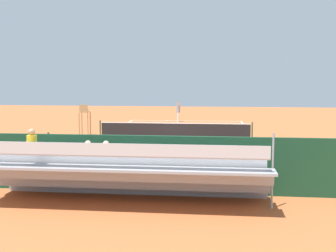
{
  "coord_description": "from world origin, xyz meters",
  "views": [
    {
      "loc": [
        -2.8,
        28.79,
        4.03
      ],
      "look_at": [
        0.0,
        4.0,
        1.2
      ],
      "focal_mm": 46.69,
      "sensor_mm": 36.0,
      "label": 1
    }
  ],
  "objects_px": {
    "bleacher_stand": "(128,174)",
    "equipment_bag": "(140,183)",
    "tennis_player": "(178,111)",
    "tennis_racket": "(168,121)",
    "tennis_ball_far": "(203,126)",
    "line_judge": "(45,156)",
    "umpire_chair": "(84,117)",
    "courtside_bench": "(194,173)",
    "tennis_ball_near": "(181,125)",
    "tennis_net": "(175,130)"
  },
  "relations": [
    {
      "from": "bleacher_stand",
      "to": "equipment_bag",
      "type": "relative_size",
      "value": 10.07
    },
    {
      "from": "tennis_player",
      "to": "tennis_racket",
      "type": "xyz_separation_m",
      "value": [
        1.0,
        -0.54,
        -1.0
      ]
    },
    {
      "from": "bleacher_stand",
      "to": "tennis_racket",
      "type": "xyz_separation_m",
      "value": [
        1.62,
        -25.66,
        -0.91
      ]
    },
    {
      "from": "tennis_ball_far",
      "to": "line_judge",
      "type": "xyz_separation_m",
      "value": [
        5.38,
        19.75,
        0.98
      ]
    },
    {
      "from": "umpire_chair",
      "to": "tennis_player",
      "type": "xyz_separation_m",
      "value": [
        -5.56,
        -9.76,
        -0.3
      ]
    },
    {
      "from": "umpire_chair",
      "to": "courtside_bench",
      "type": "xyz_separation_m",
      "value": [
        -8.2,
        13.3,
        -0.76
      ]
    },
    {
      "from": "bleacher_stand",
      "to": "equipment_bag",
      "type": "xyz_separation_m",
      "value": [
        -0.06,
        -1.93,
        -0.75
      ]
    },
    {
      "from": "tennis_ball_near",
      "to": "line_judge",
      "type": "relative_size",
      "value": 0.03
    },
    {
      "from": "umpire_chair",
      "to": "tennis_ball_near",
      "type": "relative_size",
      "value": 32.42
    },
    {
      "from": "tennis_racket",
      "to": "tennis_ball_far",
      "type": "distance_m",
      "value": 4.96
    },
    {
      "from": "courtside_bench",
      "to": "tennis_racket",
      "type": "bearing_deg",
      "value": -81.23
    },
    {
      "from": "bleacher_stand",
      "to": "line_judge",
      "type": "bearing_deg",
      "value": -31.6
    },
    {
      "from": "tennis_ball_far",
      "to": "tennis_net",
      "type": "bearing_deg",
      "value": 75.69
    },
    {
      "from": "umpire_chair",
      "to": "tennis_ball_near",
      "type": "distance_m",
      "value": 9.14
    },
    {
      "from": "bleacher_stand",
      "to": "courtside_bench",
      "type": "distance_m",
      "value": 2.91
    },
    {
      "from": "tennis_net",
      "to": "tennis_player",
      "type": "distance_m",
      "value": 9.82
    },
    {
      "from": "tennis_net",
      "to": "courtside_bench",
      "type": "xyz_separation_m",
      "value": [
        -2.0,
        13.27,
        0.06
      ]
    },
    {
      "from": "equipment_bag",
      "to": "tennis_racket",
      "type": "distance_m",
      "value": 23.79
    },
    {
      "from": "tennis_ball_near",
      "to": "tennis_ball_far",
      "type": "xyz_separation_m",
      "value": [
        -1.81,
        0.06,
        0.0
      ]
    },
    {
      "from": "equipment_bag",
      "to": "tennis_ball_near",
      "type": "distance_m",
      "value": 20.13
    },
    {
      "from": "tennis_net",
      "to": "umpire_chair",
      "type": "xyz_separation_m",
      "value": [
        6.2,
        -0.03,
        0.81
      ]
    },
    {
      "from": "umpire_chair",
      "to": "tennis_racket",
      "type": "xyz_separation_m",
      "value": [
        -4.56,
        -10.3,
        -1.3
      ]
    },
    {
      "from": "bleacher_stand",
      "to": "tennis_ball_far",
      "type": "height_order",
      "value": "bleacher_stand"
    },
    {
      "from": "line_judge",
      "to": "courtside_bench",
      "type": "bearing_deg",
      "value": 178.09
    },
    {
      "from": "umpire_chair",
      "to": "tennis_ball_far",
      "type": "xyz_separation_m",
      "value": [
        -7.9,
        -6.64,
        -1.28
      ]
    },
    {
      "from": "tennis_ball_far",
      "to": "equipment_bag",
      "type": "bearing_deg",
      "value": 85.29
    },
    {
      "from": "line_judge",
      "to": "tennis_net",
      "type": "bearing_deg",
      "value": -105.69
    },
    {
      "from": "tennis_racket",
      "to": "line_judge",
      "type": "relative_size",
      "value": 0.3
    },
    {
      "from": "bleacher_stand",
      "to": "umpire_chair",
      "type": "distance_m",
      "value": 16.56
    },
    {
      "from": "tennis_racket",
      "to": "tennis_ball_near",
      "type": "bearing_deg",
      "value": 112.99
    },
    {
      "from": "tennis_player",
      "to": "bleacher_stand",
      "type": "bearing_deg",
      "value": 91.43
    },
    {
      "from": "tennis_net",
      "to": "tennis_ball_near",
      "type": "relative_size",
      "value": 156.06
    },
    {
      "from": "umpire_chair",
      "to": "tennis_racket",
      "type": "distance_m",
      "value": 11.34
    },
    {
      "from": "bleacher_stand",
      "to": "line_judge",
      "type": "xyz_separation_m",
      "value": [
        3.66,
        -2.25,
        0.09
      ]
    },
    {
      "from": "umpire_chair",
      "to": "tennis_ball_far",
      "type": "bearing_deg",
      "value": -139.95
    },
    {
      "from": "bleacher_stand",
      "to": "tennis_ball_near",
      "type": "distance_m",
      "value": 22.08
    },
    {
      "from": "bleacher_stand",
      "to": "tennis_player",
      "type": "relative_size",
      "value": 4.7
    },
    {
      "from": "umpire_chair",
      "to": "line_judge",
      "type": "distance_m",
      "value": 13.35
    },
    {
      "from": "courtside_bench",
      "to": "line_judge",
      "type": "height_order",
      "value": "line_judge"
    },
    {
      "from": "tennis_net",
      "to": "bleacher_stand",
      "type": "xyz_separation_m",
      "value": [
        0.02,
        15.33,
        0.43
      ]
    },
    {
      "from": "bleacher_stand",
      "to": "line_judge",
      "type": "height_order",
      "value": "bleacher_stand"
    },
    {
      "from": "courtside_bench",
      "to": "tennis_ball_far",
      "type": "bearing_deg",
      "value": -89.14
    },
    {
      "from": "courtside_bench",
      "to": "tennis_ball_far",
      "type": "relative_size",
      "value": 27.27
    },
    {
      "from": "bleacher_stand",
      "to": "line_judge",
      "type": "distance_m",
      "value": 4.29
    },
    {
      "from": "tennis_ball_near",
      "to": "line_judge",
      "type": "xyz_separation_m",
      "value": [
        3.56,
        19.81,
        0.98
      ]
    },
    {
      "from": "tennis_player",
      "to": "courtside_bench",
      "type": "bearing_deg",
      "value": 96.54
    },
    {
      "from": "tennis_player",
      "to": "tennis_net",
      "type": "bearing_deg",
      "value": 93.77
    },
    {
      "from": "equipment_bag",
      "to": "tennis_player",
      "type": "bearing_deg",
      "value": -88.3
    },
    {
      "from": "tennis_net",
      "to": "line_judge",
      "type": "relative_size",
      "value": 5.35
    },
    {
      "from": "tennis_player",
      "to": "tennis_ball_near",
      "type": "distance_m",
      "value": 3.25
    }
  ]
}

